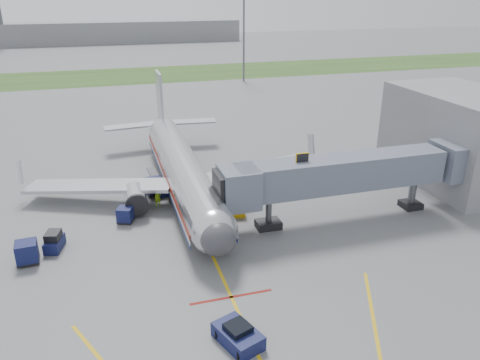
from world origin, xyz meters
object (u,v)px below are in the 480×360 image
object	(u,v)px
baggage_tug	(54,242)
ramp_worker	(158,197)
airliner	(182,169)
belt_loader	(158,187)
pushback_tug	(238,335)

from	to	relation	value
baggage_tug	ramp_worker	world-z (taller)	ramp_worker
airliner	belt_loader	size ratio (longest dim) A/B	8.36
pushback_tug	belt_loader	size ratio (longest dim) A/B	0.85
pushback_tug	ramp_worker	world-z (taller)	ramp_worker
pushback_tug	airliner	bearing A→B (deg)	87.97
belt_loader	airliner	bearing A→B (deg)	-17.48
ramp_worker	belt_loader	bearing A→B (deg)	61.99
airliner	baggage_tug	distance (m)	15.26
pushback_tug	baggage_tug	bearing A→B (deg)	127.48
pushback_tug	baggage_tug	distance (m)	18.95
baggage_tug	ramp_worker	xyz separation A→B (m)	(9.37, 6.02, 0.26)
airliner	baggage_tug	bearing A→B (deg)	-144.82
baggage_tug	belt_loader	bearing A→B (deg)	43.97
airliner	ramp_worker	bearing A→B (deg)	-138.07
pushback_tug	ramp_worker	xyz separation A→B (m)	(-2.16, 21.06, 0.42)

